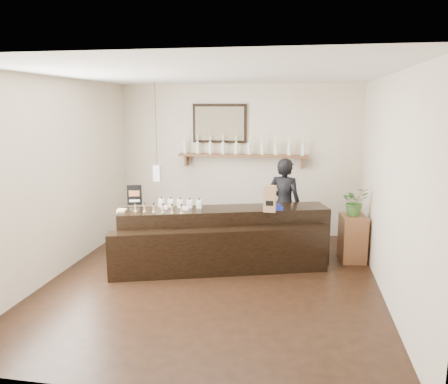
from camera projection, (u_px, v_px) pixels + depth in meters
name	position (u px, v px, depth m)	size (l,w,h in m)	color
ground	(213.00, 281.00, 6.09)	(5.00, 5.00, 0.00)	black
room_shell	(212.00, 160.00, 5.76)	(5.00, 5.00, 5.00)	beige
back_wall_decor	(229.00, 141.00, 8.07)	(2.66, 0.96, 1.69)	brown
counter	(223.00, 240.00, 6.57)	(3.18, 1.75, 1.03)	black
promo_sign	(134.00, 195.00, 6.79)	(0.22, 0.08, 0.31)	black
paper_bag	(270.00, 199.00, 6.35)	(0.18, 0.14, 0.38)	#916746
tape_dispenser	(279.00, 208.00, 6.45)	(0.13, 0.06, 0.11)	#1B30C1
side_cabinet	(352.00, 238.00, 6.86)	(0.42, 0.54, 0.73)	brown
potted_plant	(355.00, 201.00, 6.74)	(0.40, 0.35, 0.45)	#3A6829
shopkeeper	(284.00, 198.00, 7.27)	(0.65, 0.42, 1.77)	black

